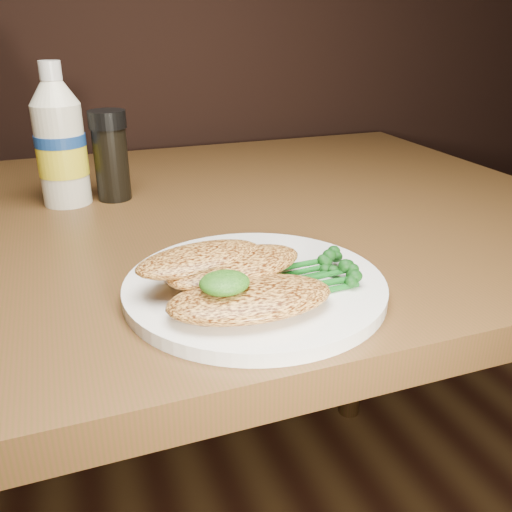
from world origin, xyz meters
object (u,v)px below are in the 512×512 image
object	(u,v)px
pepper_grinder	(111,156)
dining_table	(174,431)
mayo_bottle	(59,135)
plate	(255,286)

from	to	relation	value
pepper_grinder	dining_table	bearing A→B (deg)	-63.36
dining_table	pepper_grinder	distance (m)	0.45
mayo_bottle	pepper_grinder	xyz separation A→B (m)	(0.07, -0.00, -0.03)
dining_table	pepper_grinder	xyz separation A→B (m)	(-0.04, 0.09, 0.44)
dining_table	mayo_bottle	bearing A→B (deg)	139.96
dining_table	mayo_bottle	distance (m)	0.49
mayo_bottle	pepper_grinder	distance (m)	0.07
plate	mayo_bottle	xyz separation A→B (m)	(-0.16, 0.36, 0.09)
plate	mayo_bottle	bearing A→B (deg)	113.65
plate	mayo_bottle	size ratio (longest dim) A/B	1.30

